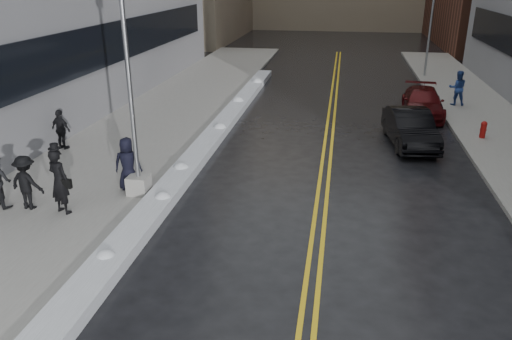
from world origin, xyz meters
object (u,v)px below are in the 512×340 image
at_px(lamppost, 133,122).
at_px(pedestrian_east, 457,88).
at_px(traffic_signal, 430,27).
at_px(pedestrian_e, 26,182).
at_px(pedestrian_fedora, 59,181).
at_px(fire_hydrant, 483,129).
at_px(pedestrian_d, 61,129).
at_px(pedestrian_c, 128,164).
at_px(car_black, 410,128).
at_px(car_maroon, 423,103).

distance_m(lamppost, pedestrian_east, 18.52).
xyz_separation_m(traffic_signal, pedestrian_e, (-14.63, -23.57, -2.42)).
bearing_deg(pedestrian_fedora, fire_hydrant, -124.58).
xyz_separation_m(pedestrian_fedora, pedestrian_east, (13.98, 15.44, -0.08)).
bearing_deg(pedestrian_fedora, pedestrian_d, -39.65).
relative_size(lamppost, traffic_signal, 1.27).
height_order(lamppost, traffic_signal, lamppost).
distance_m(traffic_signal, pedestrian_c, 25.04).
relative_size(traffic_signal, pedestrian_e, 3.60).
bearing_deg(pedestrian_e, traffic_signal, -113.37).
bearing_deg(pedestrian_east, lamppost, 47.25).
xyz_separation_m(pedestrian_e, car_black, (11.96, 8.51, -0.24)).
xyz_separation_m(pedestrian_c, car_black, (9.57, 6.66, -0.29)).
bearing_deg(pedestrian_c, lamppost, 133.80).
distance_m(fire_hydrant, car_black, 3.35).
height_order(lamppost, fire_hydrant, lamppost).
bearing_deg(traffic_signal, pedestrian_c, -119.41).
height_order(pedestrian_fedora, car_black, pedestrian_fedora).
height_order(lamppost, pedestrian_d, lamppost).
height_order(lamppost, pedestrian_e, lamppost).
bearing_deg(pedestrian_east, pedestrian_d, 29.87).
bearing_deg(car_black, lamppost, -149.73).
xyz_separation_m(fire_hydrant, pedestrian_e, (-15.13, -9.57, 0.43)).
distance_m(lamppost, pedestrian_fedora, 2.75).
height_order(pedestrian_e, car_black, pedestrian_e).
xyz_separation_m(pedestrian_fedora, pedestrian_d, (-2.99, 5.27, -0.18)).
xyz_separation_m(pedestrian_east, car_maroon, (-1.99, -1.98, -0.39)).
xyz_separation_m(traffic_signal, pedestrian_c, (-12.24, -21.72, -2.37)).
xyz_separation_m(traffic_signal, pedestrian_fedora, (-13.50, -23.65, -2.26)).
bearing_deg(car_maroon, lamppost, -128.14).
bearing_deg(pedestrian_d, car_black, -148.50).
distance_m(pedestrian_d, car_maroon, 17.06).
distance_m(lamppost, car_maroon, 15.77).
height_order(traffic_signal, pedestrian_d, traffic_signal).
bearing_deg(fire_hydrant, pedestrian_east, 90.21).
xyz_separation_m(pedestrian_c, car_maroon, (10.73, 11.52, -0.35)).
xyz_separation_m(pedestrian_d, car_black, (13.81, 3.32, -0.22)).
bearing_deg(traffic_signal, car_black, -100.05).
xyz_separation_m(traffic_signal, car_black, (-2.67, -15.06, -2.66)).
relative_size(traffic_signal, pedestrian_east, 3.29).
distance_m(traffic_signal, pedestrian_east, 8.55).
relative_size(lamppost, pedestrian_c, 4.34).
distance_m(pedestrian_c, pedestrian_d, 5.40).
distance_m(fire_hydrant, pedestrian_c, 14.90).
distance_m(fire_hydrant, pedestrian_fedora, 17.01).
xyz_separation_m(lamppost, pedestrian_east, (12.28, 13.79, -1.47)).
bearing_deg(pedestrian_d, lamppost, 160.28).
bearing_deg(pedestrian_c, pedestrian_east, -146.64).
xyz_separation_m(lamppost, pedestrian_e, (-2.83, -1.57, -1.55)).
bearing_deg(car_maroon, fire_hydrant, -59.20).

